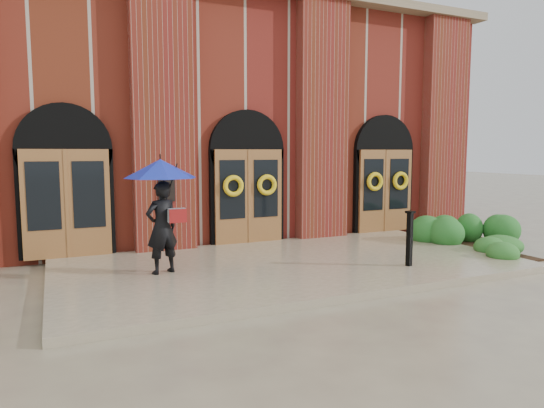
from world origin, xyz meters
TOP-DOWN VIEW (x-y plane):
  - ground at (0.00, 0.00)m, footprint 90.00×90.00m
  - landing at (0.00, 0.15)m, footprint 10.00×5.30m
  - church_building at (0.00, 8.78)m, footprint 16.20×12.53m
  - man_with_umbrella at (-2.83, 0.31)m, footprint 1.81×1.81m
  - metal_post at (2.11, -1.25)m, footprint 0.19×0.19m
  - hedge_wall_right at (5.20, 0.50)m, footprint 3.11×1.25m
  - hedge_front_right at (5.10, -1.03)m, footprint 1.35×1.16m

SIDE VIEW (x-z plane):
  - ground at x=0.00m, z-range 0.00..0.00m
  - landing at x=0.00m, z-range 0.00..0.15m
  - hedge_front_right at x=5.10m, z-range 0.00..0.48m
  - hedge_wall_right at x=5.20m, z-range 0.00..0.80m
  - metal_post at x=2.11m, z-range 0.18..1.37m
  - man_with_umbrella at x=-2.83m, z-range 0.61..2.90m
  - church_building at x=0.00m, z-range 0.00..7.00m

